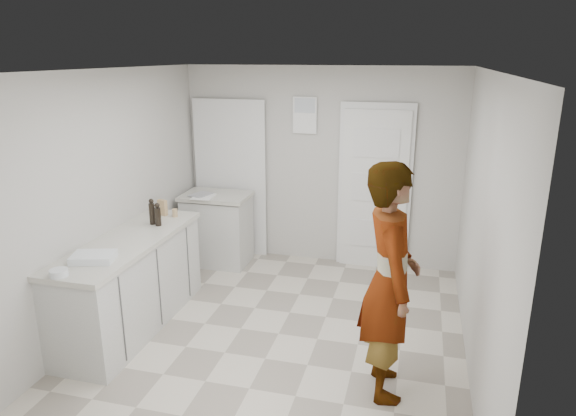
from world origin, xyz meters
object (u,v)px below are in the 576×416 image
(oil_cruet_a, at_px, (158,215))
(egg_bowl, at_px, (59,273))
(person, at_px, (390,282))
(cake_mix_box, at_px, (162,208))
(baking_dish, at_px, (93,258))
(oil_cruet_b, at_px, (152,212))
(spice_jar, at_px, (175,213))

(oil_cruet_a, distance_m, egg_bowl, 1.35)
(person, xyz_separation_m, cake_mix_box, (-2.54, 1.17, 0.06))
(oil_cruet_a, height_order, baking_dish, oil_cruet_a)
(person, bearing_deg, cake_mix_box, 52.68)
(cake_mix_box, bearing_deg, person, -8.05)
(oil_cruet_a, distance_m, oil_cruet_b, 0.09)
(person, relative_size, egg_bowl, 13.11)
(spice_jar, height_order, baking_dish, spice_jar)
(person, distance_m, spice_jar, 2.65)
(cake_mix_box, bearing_deg, spice_jar, 9.46)
(oil_cruet_a, relative_size, baking_dish, 0.60)
(spice_jar, xyz_separation_m, baking_dish, (-0.11, -1.31, -0.02))
(oil_cruet_a, bearing_deg, oil_cruet_b, 158.75)
(egg_bowl, bearing_deg, oil_cruet_a, 83.22)
(spice_jar, distance_m, oil_cruet_a, 0.33)
(person, distance_m, egg_bowl, 2.62)
(baking_dish, bearing_deg, spice_jar, 85.02)
(oil_cruet_b, bearing_deg, cake_mix_box, 98.25)
(person, relative_size, oil_cruet_b, 6.90)
(person, relative_size, cake_mix_box, 10.90)
(oil_cruet_b, height_order, egg_bowl, oil_cruet_b)
(oil_cruet_b, xyz_separation_m, egg_bowl, (-0.08, -1.37, -0.10))
(baking_dish, bearing_deg, cake_mix_box, 91.84)
(spice_jar, relative_size, oil_cruet_b, 0.32)
(cake_mix_box, distance_m, baking_dish, 1.33)
(cake_mix_box, relative_size, oil_cruet_b, 0.63)
(spice_jar, bearing_deg, egg_bowl, -96.47)
(person, xyz_separation_m, egg_bowl, (-2.57, -0.51, 0.01))
(oil_cruet_a, xyz_separation_m, oil_cruet_b, (-0.08, 0.03, 0.01))
(oil_cruet_b, bearing_deg, person, -19.14)
(person, relative_size, baking_dish, 4.65)
(oil_cruet_b, bearing_deg, oil_cruet_a, -21.25)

